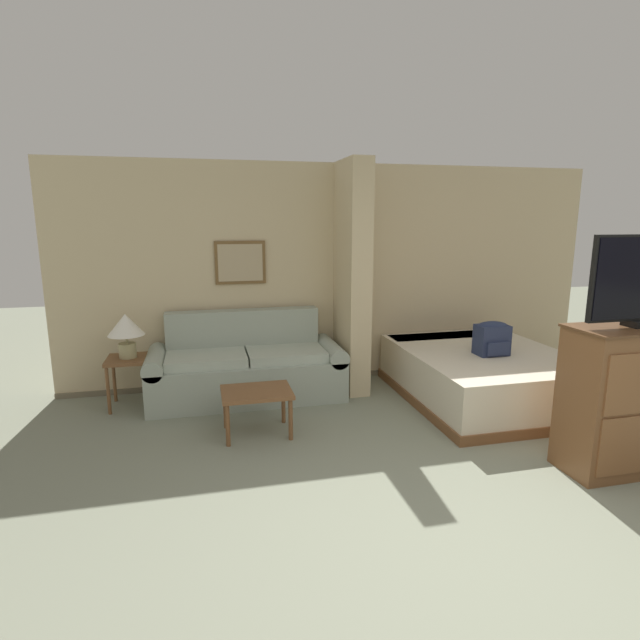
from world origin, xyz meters
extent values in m
plane|color=gray|center=(0.00, 0.00, 0.00)|extent=(20.00, 20.00, 0.00)
cube|color=#CCB78E|center=(0.00, 3.60, 1.30)|extent=(6.56, 0.12, 2.60)
cube|color=#70644E|center=(0.00, 3.53, 0.03)|extent=(6.56, 0.02, 0.06)
cube|color=brown|center=(-1.20, 3.52, 1.47)|extent=(0.57, 0.02, 0.49)
cube|color=tan|center=(-1.20, 3.51, 1.47)|extent=(0.50, 0.01, 0.42)
cube|color=#CCB78E|center=(0.03, 3.17, 1.30)|extent=(0.24, 0.74, 2.60)
cube|color=#99A393|center=(-1.20, 3.08, 0.22)|extent=(1.72, 0.84, 0.44)
cube|color=#99A393|center=(-1.20, 3.40, 0.69)|extent=(1.72, 0.20, 0.50)
cube|color=#99A393|center=(-2.15, 3.08, 0.22)|extent=(0.19, 0.84, 0.44)
cylinder|color=#99A393|center=(-2.15, 3.08, 0.49)|extent=(0.21, 0.84, 0.21)
cube|color=#99A393|center=(-0.24, 3.08, 0.22)|extent=(0.19, 0.84, 0.44)
cylinder|color=#99A393|center=(-0.24, 3.08, 0.49)|extent=(0.21, 0.84, 0.21)
cube|color=#AAB5A4|center=(-1.63, 3.03, 0.49)|extent=(0.84, 0.60, 0.10)
cube|color=#AAB5A4|center=(-0.76, 3.03, 0.49)|extent=(0.84, 0.60, 0.10)
cube|color=brown|center=(-1.19, 2.11, 0.41)|extent=(0.64, 0.48, 0.04)
cylinder|color=brown|center=(-1.47, 1.91, 0.19)|extent=(0.04, 0.04, 0.39)
cylinder|color=brown|center=(-0.91, 1.91, 0.19)|extent=(0.04, 0.04, 0.39)
cylinder|color=brown|center=(-1.47, 2.31, 0.19)|extent=(0.04, 0.04, 0.39)
cylinder|color=brown|center=(-0.91, 2.31, 0.19)|extent=(0.04, 0.04, 0.39)
cube|color=brown|center=(-2.42, 3.12, 0.52)|extent=(0.44, 0.44, 0.04)
cylinder|color=brown|center=(-2.61, 2.93, 0.25)|extent=(0.04, 0.04, 0.50)
cylinder|color=brown|center=(-2.23, 2.93, 0.25)|extent=(0.04, 0.04, 0.50)
cylinder|color=brown|center=(-2.61, 3.31, 0.25)|extent=(0.04, 0.04, 0.50)
cylinder|color=brown|center=(-2.23, 3.31, 0.25)|extent=(0.04, 0.04, 0.50)
cylinder|color=tan|center=(-2.42, 3.12, 0.61)|extent=(0.18, 0.18, 0.16)
cylinder|color=tan|center=(-2.42, 3.12, 0.73)|extent=(0.02, 0.02, 0.09)
cone|color=white|center=(-2.42, 3.12, 0.89)|extent=(0.37, 0.37, 0.22)
cube|color=brown|center=(1.61, 0.79, 0.57)|extent=(1.06, 0.45, 1.14)
cube|color=brown|center=(1.34, 2.44, 0.05)|extent=(1.69, 2.08, 0.10)
cube|color=beige|center=(1.34, 2.44, 0.32)|extent=(1.65, 2.04, 0.44)
cube|color=white|center=(1.34, 3.24, 0.49)|extent=(1.53, 0.36, 0.10)
cube|color=#232D4C|center=(1.33, 2.32, 0.70)|extent=(0.33, 0.22, 0.32)
cube|color=#232D4C|center=(1.33, 2.19, 0.64)|extent=(0.25, 0.03, 0.14)
ellipsoid|color=#232D4C|center=(1.33, 2.32, 0.86)|extent=(0.31, 0.21, 0.08)
camera|label=1|loc=(-1.63, -2.25, 1.98)|focal=28.00mm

